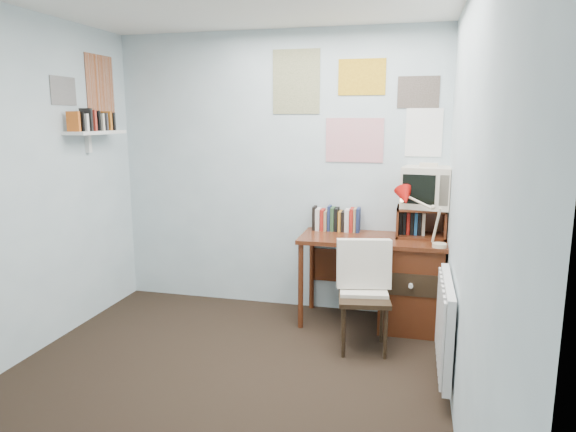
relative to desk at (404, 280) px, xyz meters
name	(u,v)px	position (x,y,z in m)	size (l,w,h in m)	color
ground	(205,398)	(-1.17, -1.48, -0.41)	(3.50, 3.50, 0.00)	black
back_wall	(277,173)	(-1.17, 0.27, 0.84)	(3.00, 0.02, 2.50)	silver
right_wall	(469,215)	(0.33, -1.48, 0.84)	(0.02, 3.50, 2.50)	silver
desk	(404,280)	(0.00, 0.00, 0.00)	(1.20, 0.55, 0.76)	#502312
desk_chair	(364,299)	(-0.28, -0.53, 0.00)	(0.41, 0.39, 0.81)	black
desk_lamp	(441,222)	(0.26, -0.22, 0.55)	(0.28, 0.24, 0.40)	red
tv_riser	(421,222)	(0.12, 0.11, 0.48)	(0.40, 0.30, 0.25)	#502312
crt_tv	(428,185)	(0.16, 0.13, 0.79)	(0.39, 0.36, 0.37)	beige
book_row	(347,219)	(-0.51, 0.18, 0.46)	(0.60, 0.14, 0.22)	#502312
radiator	(446,324)	(0.29, -0.93, 0.01)	(0.09, 0.80, 0.60)	white
wall_shelf	(96,132)	(-2.57, -0.38, 1.21)	(0.20, 0.62, 0.24)	white
posters_back	(355,105)	(-0.47, 0.26, 1.44)	(1.20, 0.01, 0.90)	white
posters_left	(83,86)	(-2.67, -0.38, 1.59)	(0.01, 0.70, 0.60)	white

